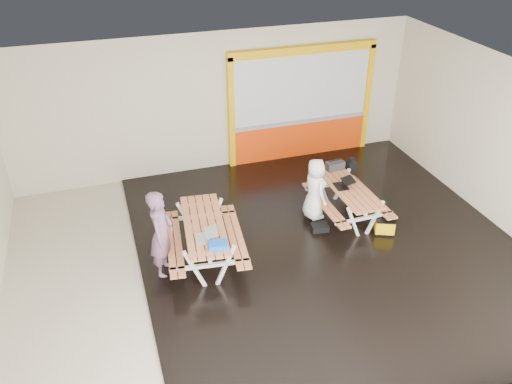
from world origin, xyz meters
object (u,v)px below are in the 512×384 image
object	(u,v)px
picnic_table_right	(348,195)
laptop_left	(206,236)
dark_case	(320,227)
backpack	(351,166)
laptop_right	(344,184)
toolbox	(335,165)
blue_pouch	(218,245)
person_left	(161,234)
picnic_table_left	(205,233)
person_right	(315,189)
fluke_bag	(385,227)

from	to	relation	value
picnic_table_right	laptop_left	xyz separation A→B (m)	(-3.36, -0.96, 0.31)
dark_case	backpack	bearing A→B (deg)	43.87
laptop_right	toolbox	xyz separation A→B (m)	(0.16, 0.76, 0.04)
toolbox	laptop_right	bearing A→B (deg)	-101.65
laptop_right	blue_pouch	distance (m)	3.42
toolbox	backpack	distance (m)	0.52
person_left	blue_pouch	distance (m)	1.11
picnic_table_left	toolbox	bearing A→B (deg)	21.91
laptop_right	laptop_left	bearing A→B (deg)	-162.14
person_right	picnic_table_left	bearing A→B (deg)	96.90
laptop_left	backpack	world-z (taller)	laptop_left
person_left	toolbox	distance (m)	4.45
backpack	dark_case	distance (m)	1.94
backpack	fluke_bag	xyz separation A→B (m)	(-0.09, -1.81, -0.50)
person_left	person_right	bearing A→B (deg)	-53.32
person_right	backpack	distance (m)	1.55
laptop_right	backpack	xyz separation A→B (m)	(0.64, 0.88, -0.12)
person_left	toolbox	size ratio (longest dim) A/B	4.08
laptop_right	fluke_bag	xyz separation A→B (m)	(0.55, -0.93, -0.61)
person_left	backpack	size ratio (longest dim) A/B	4.38
laptop_left	laptop_right	xyz separation A→B (m)	(3.28, 1.06, -0.08)
toolbox	dark_case	world-z (taller)	toolbox
picnic_table_left	person_left	bearing A→B (deg)	-170.12
picnic_table_left	laptop_left	xyz separation A→B (m)	(-0.07, -0.47, 0.26)
person_right	laptop_right	world-z (taller)	person_right
laptop_left	blue_pouch	world-z (taller)	laptop_left
laptop_left	picnic_table_right	bearing A→B (deg)	15.99
picnic_table_left	person_right	world-z (taller)	person_right
picnic_table_right	dark_case	xyz separation A→B (m)	(-0.77, -0.31, -0.48)
blue_pouch	fluke_bag	distance (m)	3.77
picnic_table_left	dark_case	xyz separation A→B (m)	(2.52, 0.19, -0.54)
blue_pouch	dark_case	size ratio (longest dim) A/B	0.97
picnic_table_left	laptop_left	world-z (taller)	laptop_left
person_left	backpack	bearing A→B (deg)	-47.03
picnic_table_left	laptop_left	bearing A→B (deg)	-98.82
blue_pouch	fluke_bag	size ratio (longest dim) A/B	0.70
dark_case	person_right	bearing A→B (deg)	85.89
blue_pouch	toolbox	size ratio (longest dim) A/B	0.78
picnic_table_right	laptop_right	distance (m)	0.27
picnic_table_right	backpack	xyz separation A→B (m)	(0.56, 0.97, 0.12)
laptop_left	laptop_right	size ratio (longest dim) A/B	1.05
toolbox	backpack	size ratio (longest dim) A/B	1.07
person_left	dark_case	size ratio (longest dim) A/B	5.04
picnic_table_right	laptop_right	bearing A→B (deg)	131.39
fluke_bag	toolbox	bearing A→B (deg)	103.02
picnic_table_left	picnic_table_right	distance (m)	3.32
laptop_left	fluke_bag	bearing A→B (deg)	1.82
person_right	toolbox	distance (m)	1.10
laptop_left	fluke_bag	distance (m)	3.89
backpack	person_left	bearing A→B (deg)	-161.01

